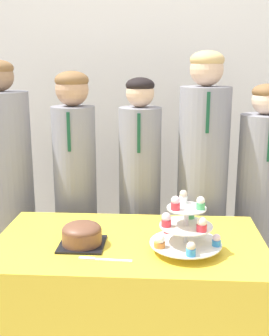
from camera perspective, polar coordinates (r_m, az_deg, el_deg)
name	(u,v)px	position (r m, az deg, el deg)	size (l,w,h in m)	color
wall_back	(142,94)	(3.17, 1.07, 9.98)	(9.00, 0.06, 2.70)	silver
table	(129,314)	(2.17, -0.70, -19.13)	(1.25, 0.70, 0.77)	yellow
round_cake	(82,234)	(1.93, -7.15, -8.85)	(0.20, 0.20, 0.11)	black
cake_knife	(96,259)	(1.81, -5.19, -12.19)	(0.23, 0.03, 0.01)	silver
cupcake_stand	(185,228)	(1.85, 6.85, -8.04)	(0.31, 0.31, 0.26)	silver
student_0	(8,201)	(2.71, -16.73, -4.27)	(0.32, 0.32, 1.59)	gray
student_1	(76,201)	(2.60, -7.93, -4.50)	(0.25, 0.26, 1.53)	gray
student_2	(140,208)	(2.56, 0.71, -5.41)	(0.25, 0.25, 1.49)	gray
student_3	(202,198)	(2.55, 9.07, -4.10)	(0.29, 0.30, 1.64)	gray
student_4	(258,214)	(2.63, 16.39, -6.02)	(0.27, 0.28, 1.46)	gray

